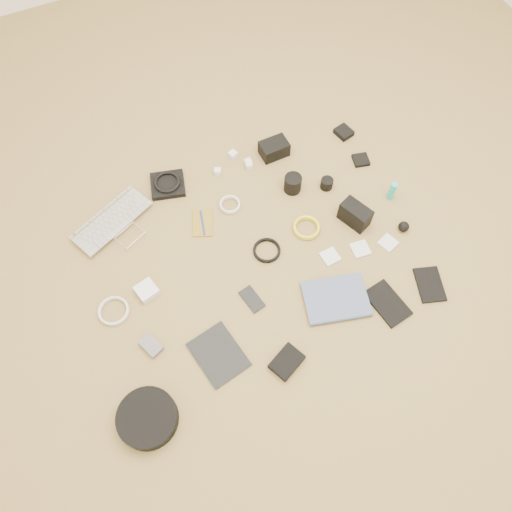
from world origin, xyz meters
name	(u,v)px	position (x,y,z in m)	size (l,w,h in m)	color
laptop	(120,228)	(-0.49, 0.36, 0.01)	(0.36, 0.25, 0.03)	silver
headphone_pouch	(168,185)	(-0.22, 0.49, 0.01)	(0.15, 0.14, 0.03)	black
headphones	(167,182)	(-0.22, 0.49, 0.03)	(0.12, 0.12, 0.02)	black
charger_a	(218,172)	(0.01, 0.46, 0.01)	(0.03, 0.03, 0.03)	silver
charger_b	(233,155)	(0.12, 0.52, 0.02)	(0.03, 0.03, 0.03)	silver
charger_c	(248,163)	(0.16, 0.45, 0.01)	(0.03, 0.03, 0.03)	silver
charger_d	(249,165)	(0.16, 0.43, 0.01)	(0.03, 0.03, 0.03)	silver
dslr_camera	(274,149)	(0.30, 0.45, 0.04)	(0.13, 0.09, 0.07)	black
lens_pouch	(344,132)	(0.65, 0.42, 0.01)	(0.07, 0.08, 0.03)	black
notebook_olive	(203,223)	(-0.16, 0.24, 0.00)	(0.09, 0.13, 0.01)	olive
pen_blue	(202,222)	(-0.16, 0.24, 0.01)	(0.01, 0.01, 0.12)	#1427A6
cable_white_a	(230,205)	(-0.01, 0.27, 0.01)	(0.09, 0.09, 0.01)	silver
lens_a	(293,184)	(0.28, 0.23, 0.04)	(0.08, 0.08, 0.08)	black
lens_b	(327,184)	(0.43, 0.18, 0.03)	(0.06, 0.06, 0.05)	black
card_reader	(361,160)	(0.64, 0.24, 0.01)	(0.07, 0.07, 0.02)	black
power_brick	(147,291)	(-0.48, 0.03, 0.02)	(0.08, 0.08, 0.03)	silver
cable_white_b	(114,311)	(-0.63, 0.01, 0.01)	(0.12, 0.12, 0.01)	silver
cable_black	(267,251)	(0.04, -0.01, 0.01)	(0.12, 0.12, 0.01)	black
cable_yellow	(306,229)	(0.24, 0.02, 0.01)	(0.12, 0.12, 0.01)	yellow
flash	(355,215)	(0.44, -0.03, 0.05)	(0.07, 0.13, 0.10)	black
lens_cleaner	(392,191)	(0.65, 0.01, 0.05)	(0.03, 0.03, 0.10)	#1BB4B2
battery_charger	(151,346)	(-0.54, -0.19, 0.01)	(0.06, 0.09, 0.02)	#57585C
tablet	(218,354)	(-0.33, -0.33, 0.00)	(0.16, 0.21, 0.01)	black
phone	(252,299)	(-0.11, -0.18, 0.00)	(0.06, 0.11, 0.01)	black
filter_case_left	(330,257)	(0.26, -0.14, 0.00)	(0.07, 0.07, 0.01)	silver
filter_case_mid	(360,249)	(0.40, -0.17, 0.01)	(0.07, 0.07, 0.01)	silver
filter_case_right	(388,243)	(0.52, -0.19, 0.00)	(0.07, 0.07, 0.01)	silver
air_blower	(404,227)	(0.61, -0.16, 0.02)	(0.05, 0.05, 0.05)	black
headphone_case	(148,418)	(-0.65, -0.44, 0.03)	(0.21, 0.21, 0.06)	black
drive_case	(287,362)	(-0.11, -0.47, 0.02)	(0.12, 0.09, 0.03)	black
paperback	(342,321)	(0.16, -0.42, 0.01)	(0.19, 0.25, 0.02)	#425170
notebook_black_a	(387,303)	(0.37, -0.43, 0.01)	(0.11, 0.18, 0.01)	black
notebook_black_b	(430,285)	(0.57, -0.43, 0.01)	(0.10, 0.15, 0.01)	black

